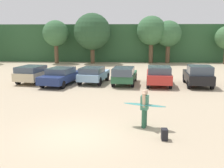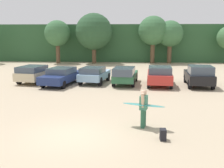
{
  "view_description": "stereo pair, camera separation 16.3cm",
  "coord_description": "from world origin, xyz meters",
  "px_view_note": "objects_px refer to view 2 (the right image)",
  "views": [
    {
      "loc": [
        2.19,
        -10.52,
        4.14
      ],
      "look_at": [
        1.23,
        5.88,
        1.09
      ],
      "focal_mm": 43.75,
      "sensor_mm": 36.0,
      "label": 1
    },
    {
      "loc": [
        2.35,
        -10.51,
        4.14
      ],
      "look_at": [
        1.23,
        5.88,
        1.09
      ],
      "focal_mm": 43.75,
      "sensor_mm": 36.0,
      "label": 2
    }
  ],
  "objects_px": {
    "parked_car_forest_green": "(125,75)",
    "parked_car_black": "(199,76)",
    "parked_car_red": "(160,75)",
    "person_adult": "(144,106)",
    "backpack_dropped": "(163,135)",
    "parked_car_navy": "(62,76)",
    "parked_car_champagne": "(36,73)",
    "parked_car_sky_blue": "(94,74)",
    "surfboard_teal": "(143,105)"
  },
  "relations": [
    {
      "from": "parked_car_black",
      "to": "parked_car_champagne",
      "type": "bearing_deg",
      "value": 90.58
    },
    {
      "from": "parked_car_champagne",
      "to": "parked_car_sky_blue",
      "type": "xyz_separation_m",
      "value": [
        5.08,
        -0.12,
        -0.03
      ]
    },
    {
      "from": "parked_car_champagne",
      "to": "parked_car_black",
      "type": "height_order",
      "value": "parked_car_black"
    },
    {
      "from": "parked_car_navy",
      "to": "parked_car_black",
      "type": "relative_size",
      "value": 1.17
    },
    {
      "from": "parked_car_red",
      "to": "person_adult",
      "type": "distance_m",
      "value": 10.14
    },
    {
      "from": "parked_car_red",
      "to": "parked_car_forest_green",
      "type": "bearing_deg",
      "value": 88.38
    },
    {
      "from": "parked_car_sky_blue",
      "to": "person_adult",
      "type": "bearing_deg",
      "value": -152.04
    },
    {
      "from": "parked_car_black",
      "to": "backpack_dropped",
      "type": "height_order",
      "value": "parked_car_black"
    },
    {
      "from": "parked_car_black",
      "to": "backpack_dropped",
      "type": "distance_m",
      "value": 12.21
    },
    {
      "from": "parked_car_black",
      "to": "backpack_dropped",
      "type": "relative_size",
      "value": 9.6
    },
    {
      "from": "parked_car_sky_blue",
      "to": "backpack_dropped",
      "type": "bearing_deg",
      "value": -151.17
    },
    {
      "from": "person_adult",
      "to": "backpack_dropped",
      "type": "xyz_separation_m",
      "value": [
        0.71,
        -1.48,
        -0.74
      ]
    },
    {
      "from": "parked_car_red",
      "to": "backpack_dropped",
      "type": "distance_m",
      "value": 11.54
    },
    {
      "from": "parked_car_black",
      "to": "surfboard_teal",
      "type": "height_order",
      "value": "parked_car_black"
    },
    {
      "from": "parked_car_champagne",
      "to": "parked_car_navy",
      "type": "bearing_deg",
      "value": -101.03
    },
    {
      "from": "parked_car_navy",
      "to": "parked_car_forest_green",
      "type": "bearing_deg",
      "value": -75.29
    },
    {
      "from": "parked_car_red",
      "to": "backpack_dropped",
      "type": "bearing_deg",
      "value": 179.1
    },
    {
      "from": "person_adult",
      "to": "backpack_dropped",
      "type": "height_order",
      "value": "person_adult"
    },
    {
      "from": "parked_car_navy",
      "to": "surfboard_teal",
      "type": "bearing_deg",
      "value": -136.96
    },
    {
      "from": "parked_car_champagne",
      "to": "parked_car_sky_blue",
      "type": "relative_size",
      "value": 1.11
    },
    {
      "from": "parked_car_navy",
      "to": "backpack_dropped",
      "type": "xyz_separation_m",
      "value": [
        6.93,
        -11.44,
        -0.51
      ]
    },
    {
      "from": "parked_car_navy",
      "to": "parked_car_sky_blue",
      "type": "bearing_deg",
      "value": -60.43
    },
    {
      "from": "person_adult",
      "to": "surfboard_teal",
      "type": "relative_size",
      "value": 0.85
    },
    {
      "from": "parked_car_sky_blue",
      "to": "parked_car_forest_green",
      "type": "distance_m",
      "value": 2.66
    },
    {
      "from": "parked_car_forest_green",
      "to": "parked_car_champagne",
      "type": "bearing_deg",
      "value": 90.87
    },
    {
      "from": "parked_car_sky_blue",
      "to": "backpack_dropped",
      "type": "xyz_separation_m",
      "value": [
        4.36,
        -12.3,
        -0.54
      ]
    },
    {
      "from": "parked_car_champagne",
      "to": "parked_car_forest_green",
      "type": "distance_m",
      "value": 7.71
    },
    {
      "from": "parked_car_black",
      "to": "person_adult",
      "type": "height_order",
      "value": "person_adult"
    },
    {
      "from": "parked_car_navy",
      "to": "parked_car_forest_green",
      "type": "distance_m",
      "value": 5.19
    },
    {
      "from": "parked_car_forest_green",
      "to": "parked_car_red",
      "type": "distance_m",
      "value": 2.79
    },
    {
      "from": "parked_car_forest_green",
      "to": "parked_car_black",
      "type": "relative_size",
      "value": 1.04
    },
    {
      "from": "parked_car_champagne",
      "to": "parked_car_navy",
      "type": "relative_size",
      "value": 0.91
    },
    {
      "from": "parked_car_champagne",
      "to": "parked_car_sky_blue",
      "type": "distance_m",
      "value": 5.08
    },
    {
      "from": "surfboard_teal",
      "to": "parked_car_champagne",
      "type": "bearing_deg",
      "value": -32.89
    },
    {
      "from": "parked_car_navy",
      "to": "parked_car_sky_blue",
      "type": "distance_m",
      "value": 2.71
    },
    {
      "from": "backpack_dropped",
      "to": "parked_car_navy",
      "type": "bearing_deg",
      "value": 121.19
    },
    {
      "from": "backpack_dropped",
      "to": "parked_car_red",
      "type": "bearing_deg",
      "value": 84.89
    },
    {
      "from": "parked_car_navy",
      "to": "parked_car_forest_green",
      "type": "height_order",
      "value": "parked_car_forest_green"
    },
    {
      "from": "parked_car_champagne",
      "to": "parked_car_navy",
      "type": "xyz_separation_m",
      "value": [
        2.5,
        -0.97,
        -0.05
      ]
    },
    {
      "from": "parked_car_black",
      "to": "person_adult",
      "type": "relative_size",
      "value": 2.53
    },
    {
      "from": "parked_car_sky_blue",
      "to": "parked_car_red",
      "type": "xyz_separation_m",
      "value": [
        5.38,
        -0.82,
        0.07
      ]
    },
    {
      "from": "parked_car_forest_green",
      "to": "surfboard_teal",
      "type": "height_order",
      "value": "parked_car_forest_green"
    },
    {
      "from": "backpack_dropped",
      "to": "parked_car_forest_green",
      "type": "bearing_deg",
      "value": 98.45
    },
    {
      "from": "parked_car_champagne",
      "to": "parked_car_black",
      "type": "xyz_separation_m",
      "value": [
        13.56,
        -0.95,
        0.07
      ]
    },
    {
      "from": "surfboard_teal",
      "to": "backpack_dropped",
      "type": "distance_m",
      "value": 1.8
    },
    {
      "from": "parked_car_champagne",
      "to": "parked_car_forest_green",
      "type": "relative_size",
      "value": 1.02
    },
    {
      "from": "parked_car_champagne",
      "to": "parked_car_forest_green",
      "type": "height_order",
      "value": "parked_car_forest_green"
    },
    {
      "from": "parked_car_forest_green",
      "to": "parked_car_black",
      "type": "height_order",
      "value": "parked_car_black"
    },
    {
      "from": "surfboard_teal",
      "to": "backpack_dropped",
      "type": "xyz_separation_m",
      "value": [
        0.72,
        -1.44,
        -0.81
      ]
    },
    {
      "from": "parked_car_navy",
      "to": "backpack_dropped",
      "type": "relative_size",
      "value": 11.19
    }
  ]
}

